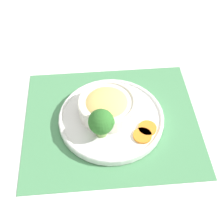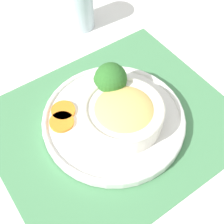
{
  "view_description": "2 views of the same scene",
  "coord_description": "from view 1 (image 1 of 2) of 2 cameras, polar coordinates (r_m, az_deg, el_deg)",
  "views": [
    {
      "loc": [
        0.08,
        0.51,
        0.67
      ],
      "look_at": [
        -0.0,
        -0.0,
        0.04
      ],
      "focal_mm": 50.0,
      "sensor_mm": 36.0,
      "label": 1
    },
    {
      "loc": [
        -0.23,
        -0.27,
        0.52
      ],
      "look_at": [
        -0.01,
        -0.0,
        0.05
      ],
      "focal_mm": 50.0,
      "sensor_mm": 36.0,
      "label": 2
    }
  ],
  "objects": [
    {
      "name": "plate",
      "position": [
        0.84,
        -0.13,
        -1.09
      ],
      "size": [
        0.28,
        0.28,
        0.02
      ],
      "color": "white",
      "rests_on": "placemat"
    },
    {
      "name": "bowl",
      "position": [
        0.82,
        -0.98,
        1.19
      ],
      "size": [
        0.15,
        0.15,
        0.05
      ],
      "color": "silver",
      "rests_on": "plate"
    },
    {
      "name": "carrot_slice_near",
      "position": [
        0.79,
        5.59,
        -4.31
      ],
      "size": [
        0.05,
        0.05,
        0.01
      ],
      "color": "orange",
      "rests_on": "plate"
    },
    {
      "name": "carrot_slice_middle",
      "position": [
        0.81,
        6.47,
        -2.96
      ],
      "size": [
        0.05,
        0.05,
        0.01
      ],
      "color": "orange",
      "rests_on": "plate"
    },
    {
      "name": "placemat",
      "position": [
        0.85,
        -0.13,
        -1.65
      ],
      "size": [
        0.5,
        0.43,
        0.0
      ],
      "color": "#4C8C59",
      "rests_on": "ground_plane"
    },
    {
      "name": "ground_plane",
      "position": [
        0.85,
        -0.13,
        -1.74
      ],
      "size": [
        4.0,
        4.0,
        0.0
      ],
      "primitive_type": "plane",
      "color": "white"
    },
    {
      "name": "broccoli_floret",
      "position": [
        0.76,
        -1.95,
        -1.89
      ],
      "size": [
        0.06,
        0.06,
        0.08
      ],
      "color": "#84AD5B",
      "rests_on": "plate"
    }
  ]
}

